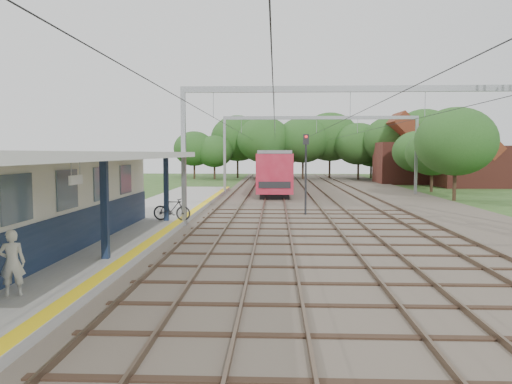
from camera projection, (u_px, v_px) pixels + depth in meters
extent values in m
plane|color=#2D4C1E|center=(296.00, 342.00, 9.92)|extent=(160.00, 160.00, 0.00)
cube|color=#473D33|center=(331.00, 199.00, 39.64)|extent=(18.00, 90.00, 0.10)
cube|color=gray|center=(129.00, 227.00, 24.15)|extent=(5.00, 52.00, 0.35)
cube|color=yellow|center=(175.00, 223.00, 24.04)|extent=(0.45, 52.00, 0.01)
cube|color=beige|center=(28.00, 203.00, 17.08)|extent=(3.20, 18.00, 3.40)
cube|color=#13223E|center=(76.00, 232.00, 17.10)|extent=(0.06, 18.00, 1.40)
cube|color=slate|center=(75.00, 188.00, 16.98)|extent=(0.05, 16.00, 1.30)
cube|color=#13223E|center=(105.00, 209.00, 15.98)|extent=(0.22, 0.22, 3.20)
cube|color=#13223E|center=(166.00, 189.00, 24.94)|extent=(0.22, 0.22, 3.20)
cube|color=silver|center=(45.00, 155.00, 15.91)|extent=(6.40, 20.00, 0.24)
cube|color=white|center=(76.00, 180.00, 13.90)|extent=(0.06, 0.85, 0.26)
cube|color=brown|center=(228.00, 197.00, 39.96)|extent=(0.07, 88.00, 0.15)
cube|color=brown|center=(246.00, 198.00, 39.90)|extent=(0.07, 88.00, 0.15)
cube|color=brown|center=(266.00, 198.00, 39.84)|extent=(0.07, 88.00, 0.15)
cube|color=brown|center=(284.00, 198.00, 39.78)|extent=(0.07, 88.00, 0.15)
cube|color=brown|center=(312.00, 198.00, 39.69)|extent=(0.07, 88.00, 0.15)
cube|color=brown|center=(330.00, 198.00, 39.64)|extent=(0.07, 88.00, 0.15)
cube|color=brown|center=(357.00, 198.00, 39.55)|extent=(0.07, 88.00, 0.15)
cube|color=brown|center=(376.00, 198.00, 39.50)|extent=(0.07, 88.00, 0.15)
cube|color=gray|center=(184.00, 158.00, 24.78)|extent=(0.22, 0.22, 7.00)
cube|color=gray|center=(357.00, 89.00, 24.19)|extent=(17.00, 0.20, 0.30)
cube|color=gray|center=(225.00, 156.00, 44.71)|extent=(0.22, 0.22, 7.00)
cube|color=gray|center=(416.00, 156.00, 44.04)|extent=(0.22, 0.22, 7.00)
cube|color=gray|center=(320.00, 118.00, 44.11)|extent=(17.00, 0.20, 0.30)
cylinder|color=black|center=(237.00, 131.00, 39.51)|extent=(0.02, 88.00, 0.02)
cylinder|color=black|center=(275.00, 131.00, 39.39)|extent=(0.02, 88.00, 0.02)
cylinder|color=black|center=(322.00, 131.00, 39.25)|extent=(0.02, 88.00, 0.02)
cylinder|color=black|center=(368.00, 130.00, 39.10)|extent=(0.02, 88.00, 0.02)
cylinder|color=#382619|center=(208.00, 169.00, 70.96)|extent=(0.28, 0.28, 2.88)
ellipsoid|color=#1F4719|center=(208.00, 144.00, 70.69)|extent=(6.72, 6.72, 5.76)
cylinder|color=#382619|center=(251.00, 170.00, 72.73)|extent=(0.28, 0.28, 2.52)
ellipsoid|color=#1F4719|center=(251.00, 149.00, 72.49)|extent=(5.88, 5.88, 5.04)
cylinder|color=#382619|center=(293.00, 168.00, 69.48)|extent=(0.28, 0.28, 3.24)
ellipsoid|color=#1F4719|center=(293.00, 140.00, 69.17)|extent=(7.56, 7.56, 6.48)
cylinder|color=#382619|center=(335.00, 170.00, 71.26)|extent=(0.28, 0.28, 2.70)
ellipsoid|color=#1F4719|center=(335.00, 146.00, 71.00)|extent=(6.30, 6.30, 5.40)
cylinder|color=#382619|center=(433.00, 179.00, 47.10)|extent=(0.28, 0.28, 2.52)
ellipsoid|color=#1F4719|center=(434.00, 146.00, 46.86)|extent=(5.88, 5.88, 5.04)
cylinder|color=#382619|center=(398.00, 171.00, 63.01)|extent=(0.28, 0.28, 2.88)
ellipsoid|color=#1F4719|center=(398.00, 143.00, 62.73)|extent=(6.72, 6.72, 5.76)
cube|color=brown|center=(471.00, 166.00, 54.74)|extent=(7.00, 6.00, 4.50)
cube|color=maroon|center=(472.00, 138.00, 54.49)|extent=(4.99, 6.12, 4.99)
cube|color=brown|center=(410.00, 163.00, 60.89)|extent=(8.00, 6.00, 5.00)
cube|color=maroon|center=(411.00, 135.00, 60.63)|extent=(5.52, 6.12, 5.52)
imported|color=beige|center=(12.00, 263.00, 11.83)|extent=(0.68, 0.55, 1.60)
imported|color=black|center=(172.00, 209.00, 25.01)|extent=(2.01, 0.81, 1.17)
cube|color=black|center=(275.00, 189.00, 47.11)|extent=(2.31, 16.51, 0.44)
cube|color=maroon|center=(275.00, 170.00, 46.97)|extent=(2.89, 17.94, 3.14)
cube|color=black|center=(275.00, 167.00, 46.94)|extent=(2.93, 16.51, 0.90)
cube|color=slate|center=(275.00, 152.00, 46.84)|extent=(2.66, 17.94, 0.28)
cube|color=black|center=(275.00, 179.00, 65.58)|extent=(2.31, 16.51, 0.44)
cube|color=maroon|center=(275.00, 165.00, 65.44)|extent=(2.89, 17.94, 3.14)
cube|color=black|center=(275.00, 163.00, 65.41)|extent=(2.93, 16.51, 0.90)
cube|color=slate|center=(275.00, 152.00, 65.30)|extent=(2.66, 17.94, 0.28)
cylinder|color=black|center=(306.00, 179.00, 29.35)|extent=(0.12, 0.12, 4.44)
cube|color=black|center=(306.00, 139.00, 29.17)|extent=(0.33, 0.20, 0.61)
sphere|color=red|center=(306.00, 137.00, 29.06)|extent=(0.16, 0.16, 0.16)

